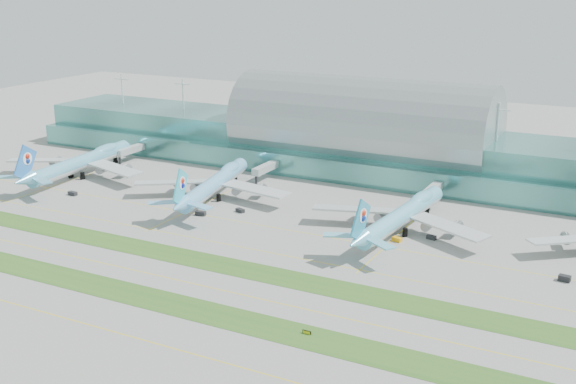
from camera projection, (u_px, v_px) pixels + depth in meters
The scene contains 19 objects.
ground at pixel (207, 265), 225.16m from camera, with size 700.00×700.00×0.00m, color gray.
terminal at pixel (362, 140), 330.51m from camera, with size 340.00×69.10×36.00m.
grass_strip_near at pixel (151, 299), 201.35m from camera, with size 420.00×12.00×0.08m, color #2D591E.
grass_strip_far at pixel (211, 262), 226.85m from camera, with size 420.00×12.00×0.08m, color #2D591E.
taxiline_a at pixel (103, 329), 184.37m from camera, with size 420.00×0.35×0.01m, color yellow.
taxiline_b at pixel (181, 281), 213.26m from camera, with size 420.00×0.35×0.01m, color yellow.
taxiline_c at pixel (237, 246), 240.46m from camera, with size 420.00×0.35×0.01m, color yellow.
taxiline_d at pixel (269, 227), 259.16m from camera, with size 420.00×0.35×0.01m, color yellow.
airliner_a at pixel (82, 161), 322.68m from camera, with size 70.36×80.22×22.07m.
airliner_b at pixel (215, 182), 291.24m from camera, with size 65.40×75.21×20.84m.
airliner_c at pixel (403, 214), 252.76m from camera, with size 66.06×75.26×20.70m.
gse_a at pixel (18, 176), 322.18m from camera, with size 3.10×1.57×1.33m, color #C4C20B.
gse_b at pixel (73, 193), 296.00m from camera, with size 3.92×1.87×1.50m, color black.
gse_c at pixel (201, 213), 271.08m from camera, with size 3.89×1.93×1.64m, color black.
gse_d at pixel (240, 210), 274.83m from camera, with size 3.57×1.79×1.36m, color black.
gse_e at pixel (397, 239), 244.59m from camera, with size 3.24×1.84×1.46m, color #E9A00D.
gse_f at pixel (431, 237), 246.53m from camera, with size 3.26×1.58×1.47m, color black.
gse_g at pixel (565, 278), 212.77m from camera, with size 3.39×2.15×1.80m, color black.
taxiway_sign_east at pixel (307, 332), 181.37m from camera, with size 2.39×0.31×1.01m.
Camera 1 is at (118.78, -173.88, 86.67)m, focal length 45.00 mm.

